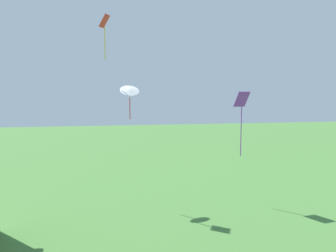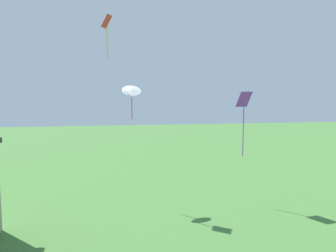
{
  "view_description": "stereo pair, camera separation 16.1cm",
  "coord_description": "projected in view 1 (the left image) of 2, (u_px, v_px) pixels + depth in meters",
  "views": [
    {
      "loc": [
        -1.86,
        -2.46,
        6.57
      ],
      "look_at": [
        0.0,
        8.52,
        5.37
      ],
      "focal_mm": 35.0,
      "sensor_mm": 36.0,
      "label": 1
    },
    {
      "loc": [
        -1.7,
        -2.48,
        6.57
      ],
      "look_at": [
        0.0,
        8.52,
        5.37
      ],
      "focal_mm": 35.0,
      "sensor_mm": 36.0,
      "label": 2
    }
  ],
  "objects": [
    {
      "name": "kite_purple_streamer",
      "position": [
        242.0,
        109.0,
        18.87
      ],
      "size": [
        0.85,
        0.73,
        3.75
      ],
      "color": "purple"
    },
    {
      "name": "kite_white_delta",
      "position": [
        130.0,
        90.0,
        18.81
      ],
      "size": [
        1.23,
        1.13,
        2.02
      ],
      "color": "white"
    },
    {
      "name": "kite_red_diamond",
      "position": [
        105.0,
        28.0,
        19.04
      ],
      "size": [
        0.67,
        0.74,
        2.57
      ],
      "color": "red"
    }
  ]
}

